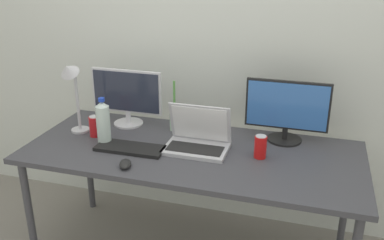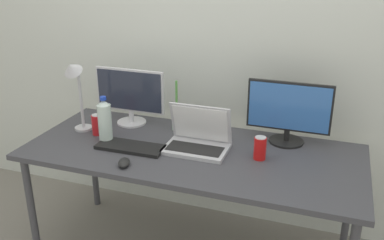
{
  "view_description": "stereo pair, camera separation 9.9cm",
  "coord_description": "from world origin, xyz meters",
  "px_view_note": "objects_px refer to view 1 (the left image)",
  "views": [
    {
      "loc": [
        0.62,
        -2.07,
        1.77
      ],
      "look_at": [
        0.0,
        0.0,
        0.92
      ],
      "focal_mm": 40.0,
      "sensor_mm": 36.0,
      "label": 1
    },
    {
      "loc": [
        0.72,
        -2.04,
        1.77
      ],
      "look_at": [
        0.0,
        0.0,
        0.92
      ],
      "focal_mm": 40.0,
      "sensor_mm": 36.0,
      "label": 2
    }
  ],
  "objects_px": {
    "monitor_center": "(287,110)",
    "soda_can_by_laptop": "(95,126)",
    "keyboard_main": "(130,148)",
    "water_bottle": "(103,123)",
    "work_desk": "(192,159)",
    "bamboo_vase": "(175,119)",
    "soda_can_near_keyboard": "(260,147)",
    "desk_lamp": "(72,84)",
    "mouse_by_keyboard": "(125,164)",
    "monitor_left": "(127,96)",
    "laptop_silver": "(197,139)"
  },
  "relations": [
    {
      "from": "work_desk",
      "to": "keyboard_main",
      "type": "height_order",
      "value": "keyboard_main"
    },
    {
      "from": "monitor_center",
      "to": "soda_can_near_keyboard",
      "type": "height_order",
      "value": "monitor_center"
    },
    {
      "from": "keyboard_main",
      "to": "soda_can_near_keyboard",
      "type": "height_order",
      "value": "soda_can_near_keyboard"
    },
    {
      "from": "mouse_by_keyboard",
      "to": "laptop_silver",
      "type": "bearing_deg",
      "value": 26.44
    },
    {
      "from": "work_desk",
      "to": "monitor_left",
      "type": "distance_m",
      "value": 0.61
    },
    {
      "from": "soda_can_by_laptop",
      "to": "soda_can_near_keyboard",
      "type": "bearing_deg",
      "value": -0.23
    },
    {
      "from": "keyboard_main",
      "to": "water_bottle",
      "type": "relative_size",
      "value": 1.4
    },
    {
      "from": "soda_can_near_keyboard",
      "to": "desk_lamp",
      "type": "distance_m",
      "value": 1.14
    },
    {
      "from": "monitor_left",
      "to": "soda_can_near_keyboard",
      "type": "relative_size",
      "value": 3.64
    },
    {
      "from": "bamboo_vase",
      "to": "soda_can_by_laptop",
      "type": "bearing_deg",
      "value": -152.0
    },
    {
      "from": "soda_can_by_laptop",
      "to": "monitor_center",
      "type": "bearing_deg",
      "value": 13.26
    },
    {
      "from": "monitor_center",
      "to": "soda_can_by_laptop",
      "type": "bearing_deg",
      "value": -166.74
    },
    {
      "from": "work_desk",
      "to": "monitor_center",
      "type": "bearing_deg",
      "value": 30.08
    },
    {
      "from": "work_desk",
      "to": "monitor_left",
      "type": "xyz_separation_m",
      "value": [
        -0.5,
        0.25,
        0.25
      ]
    },
    {
      "from": "monitor_left",
      "to": "bamboo_vase",
      "type": "relative_size",
      "value": 1.45
    },
    {
      "from": "monitor_left",
      "to": "soda_can_by_laptop",
      "type": "height_order",
      "value": "monitor_left"
    },
    {
      "from": "soda_can_near_keyboard",
      "to": "desk_lamp",
      "type": "relative_size",
      "value": 0.27
    },
    {
      "from": "monitor_center",
      "to": "water_bottle",
      "type": "distance_m",
      "value": 1.05
    },
    {
      "from": "monitor_center",
      "to": "water_bottle",
      "type": "height_order",
      "value": "monitor_center"
    },
    {
      "from": "water_bottle",
      "to": "work_desk",
      "type": "bearing_deg",
      "value": 6.75
    },
    {
      "from": "soda_can_by_laptop",
      "to": "water_bottle",
      "type": "bearing_deg",
      "value": -38.07
    },
    {
      "from": "soda_can_near_keyboard",
      "to": "bamboo_vase",
      "type": "xyz_separation_m",
      "value": [
        -0.56,
        0.23,
        0.01
      ]
    },
    {
      "from": "bamboo_vase",
      "to": "desk_lamp",
      "type": "height_order",
      "value": "desk_lamp"
    },
    {
      "from": "monitor_center",
      "to": "laptop_silver",
      "type": "height_order",
      "value": "monitor_center"
    },
    {
      "from": "monitor_center",
      "to": "keyboard_main",
      "type": "relative_size",
      "value": 1.23
    },
    {
      "from": "mouse_by_keyboard",
      "to": "soda_can_near_keyboard",
      "type": "bearing_deg",
      "value": 4.5
    },
    {
      "from": "monitor_center",
      "to": "mouse_by_keyboard",
      "type": "distance_m",
      "value": 0.96
    },
    {
      "from": "keyboard_main",
      "to": "monitor_center",
      "type": "bearing_deg",
      "value": 24.07
    },
    {
      "from": "desk_lamp",
      "to": "work_desk",
      "type": "bearing_deg",
      "value": -1.4
    },
    {
      "from": "water_bottle",
      "to": "laptop_silver",
      "type": "bearing_deg",
      "value": 9.44
    },
    {
      "from": "soda_can_by_laptop",
      "to": "monitor_left",
      "type": "bearing_deg",
      "value": 64.06
    },
    {
      "from": "keyboard_main",
      "to": "water_bottle",
      "type": "height_order",
      "value": "water_bottle"
    },
    {
      "from": "laptop_silver",
      "to": "soda_can_near_keyboard",
      "type": "xyz_separation_m",
      "value": [
        0.35,
        -0.01,
        0.0
      ]
    },
    {
      "from": "monitor_center",
      "to": "water_bottle",
      "type": "relative_size",
      "value": 1.71
    },
    {
      "from": "mouse_by_keyboard",
      "to": "desk_lamp",
      "type": "relative_size",
      "value": 0.22
    },
    {
      "from": "laptop_silver",
      "to": "keyboard_main",
      "type": "xyz_separation_m",
      "value": [
        -0.35,
        -0.13,
        -0.05
      ]
    },
    {
      "from": "soda_can_near_keyboard",
      "to": "bamboo_vase",
      "type": "height_order",
      "value": "bamboo_vase"
    },
    {
      "from": "soda_can_near_keyboard",
      "to": "desk_lamp",
      "type": "height_order",
      "value": "desk_lamp"
    },
    {
      "from": "water_bottle",
      "to": "soda_can_by_laptop",
      "type": "distance_m",
      "value": 0.15
    },
    {
      "from": "laptop_silver",
      "to": "bamboo_vase",
      "type": "xyz_separation_m",
      "value": [
        -0.21,
        0.22,
        0.01
      ]
    },
    {
      "from": "soda_can_near_keyboard",
      "to": "desk_lamp",
      "type": "bearing_deg",
      "value": 179.97
    },
    {
      "from": "monitor_left",
      "to": "soda_can_by_laptop",
      "type": "relative_size",
      "value": 3.64
    },
    {
      "from": "monitor_left",
      "to": "desk_lamp",
      "type": "xyz_separation_m",
      "value": [
        -0.24,
        -0.23,
        0.12
      ]
    },
    {
      "from": "work_desk",
      "to": "soda_can_by_laptop",
      "type": "height_order",
      "value": "soda_can_by_laptop"
    },
    {
      "from": "laptop_silver",
      "to": "keyboard_main",
      "type": "relative_size",
      "value": 0.91
    },
    {
      "from": "mouse_by_keyboard",
      "to": "bamboo_vase",
      "type": "xyz_separation_m",
      "value": [
        0.08,
        0.54,
        0.05
      ]
    },
    {
      "from": "monitor_center",
      "to": "soda_can_near_keyboard",
      "type": "distance_m",
      "value": 0.31
    },
    {
      "from": "monitor_left",
      "to": "monitor_center",
      "type": "relative_size",
      "value": 0.97
    },
    {
      "from": "mouse_by_keyboard",
      "to": "water_bottle",
      "type": "height_order",
      "value": "water_bottle"
    },
    {
      "from": "soda_can_by_laptop",
      "to": "bamboo_vase",
      "type": "distance_m",
      "value": 0.48
    }
  ]
}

